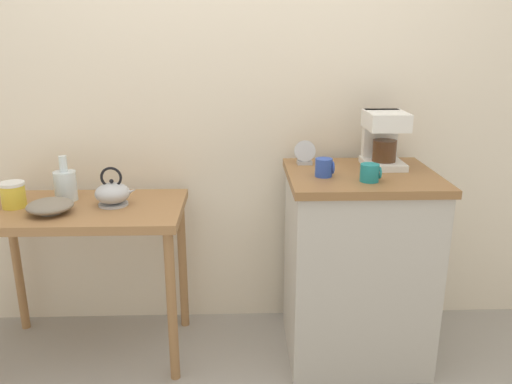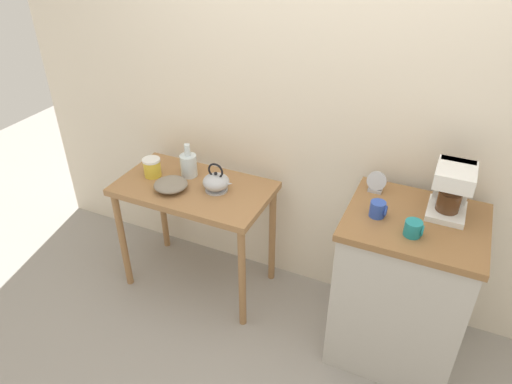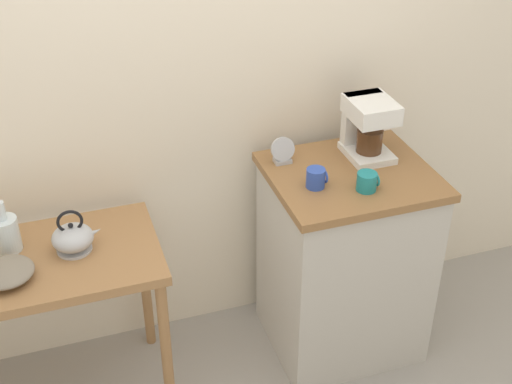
{
  "view_description": "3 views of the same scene",
  "coord_description": "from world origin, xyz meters",
  "px_view_note": "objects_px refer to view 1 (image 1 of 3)",
  "views": [
    {
      "loc": [
        0.03,
        -2.25,
        1.52
      ],
      "look_at": [
        0.1,
        -0.04,
        0.83
      ],
      "focal_mm": 35.86,
      "sensor_mm": 36.0,
      "label": 1
    },
    {
      "loc": [
        0.64,
        -2.05,
        2.26
      ],
      "look_at": [
        -0.24,
        -0.12,
        0.91
      ],
      "focal_mm": 32.97,
      "sensor_mm": 36.0,
      "label": 2
    },
    {
      "loc": [
        -0.57,
        -2.26,
        2.39
      ],
      "look_at": [
        0.15,
        -0.1,
        0.95
      ],
      "focal_mm": 48.99,
      "sensor_mm": 36.0,
      "label": 3
    }
  ],
  "objects_px": {
    "glass_carafe_vase": "(65,185)",
    "coffee_maker": "(383,136)",
    "table_clock": "(305,154)",
    "teakettle": "(113,193)",
    "bowl_stoneware": "(50,206)",
    "canister_enamel": "(13,195)",
    "mug_blue": "(324,168)",
    "mug_dark_teal": "(370,173)"
  },
  "relations": [
    {
      "from": "glass_carafe_vase",
      "to": "coffee_maker",
      "type": "xyz_separation_m",
      "value": [
        1.5,
        0.0,
        0.22
      ]
    },
    {
      "from": "bowl_stoneware",
      "to": "canister_enamel",
      "type": "distance_m",
      "value": 0.22
    },
    {
      "from": "canister_enamel",
      "to": "table_clock",
      "type": "relative_size",
      "value": 1.03
    },
    {
      "from": "glass_carafe_vase",
      "to": "mug_blue",
      "type": "height_order",
      "value": "mug_blue"
    },
    {
      "from": "coffee_maker",
      "to": "mug_blue",
      "type": "height_order",
      "value": "coffee_maker"
    },
    {
      "from": "mug_blue",
      "to": "mug_dark_teal",
      "type": "relative_size",
      "value": 0.94
    },
    {
      "from": "bowl_stoneware",
      "to": "mug_blue",
      "type": "height_order",
      "value": "mug_blue"
    },
    {
      "from": "bowl_stoneware",
      "to": "teakettle",
      "type": "xyz_separation_m",
      "value": [
        0.25,
        0.11,
        0.02
      ]
    },
    {
      "from": "bowl_stoneware",
      "to": "mug_blue",
      "type": "relative_size",
      "value": 2.43
    },
    {
      "from": "glass_carafe_vase",
      "to": "coffee_maker",
      "type": "distance_m",
      "value": 1.52
    },
    {
      "from": "canister_enamel",
      "to": "mug_blue",
      "type": "xyz_separation_m",
      "value": [
        1.4,
        -0.08,
        0.14
      ]
    },
    {
      "from": "bowl_stoneware",
      "to": "table_clock",
      "type": "bearing_deg",
      "value": 11.51
    },
    {
      "from": "glass_carafe_vase",
      "to": "table_clock",
      "type": "distance_m",
      "value": 1.15
    },
    {
      "from": "teakettle",
      "to": "table_clock",
      "type": "relative_size",
      "value": 1.69
    },
    {
      "from": "canister_enamel",
      "to": "teakettle",
      "type": "bearing_deg",
      "value": 1.81
    },
    {
      "from": "bowl_stoneware",
      "to": "canister_enamel",
      "type": "xyz_separation_m",
      "value": [
        -0.19,
        0.09,
        0.02
      ]
    },
    {
      "from": "mug_blue",
      "to": "glass_carafe_vase",
      "type": "bearing_deg",
      "value": 171.44
    },
    {
      "from": "glass_carafe_vase",
      "to": "mug_blue",
      "type": "relative_size",
      "value": 2.61
    },
    {
      "from": "table_clock",
      "to": "teakettle",
      "type": "bearing_deg",
      "value": -171.88
    },
    {
      "from": "glass_carafe_vase",
      "to": "canister_enamel",
      "type": "relative_size",
      "value": 1.83
    },
    {
      "from": "bowl_stoneware",
      "to": "coffee_maker",
      "type": "xyz_separation_m",
      "value": [
        1.51,
        0.19,
        0.26
      ]
    },
    {
      "from": "bowl_stoneware",
      "to": "mug_dark_teal",
      "type": "bearing_deg",
      "value": -3.11
    },
    {
      "from": "glass_carafe_vase",
      "to": "canister_enamel",
      "type": "xyz_separation_m",
      "value": [
        -0.21,
        -0.1,
        -0.02
      ]
    },
    {
      "from": "bowl_stoneware",
      "to": "table_clock",
      "type": "xyz_separation_m",
      "value": [
        1.15,
        0.23,
        0.17
      ]
    },
    {
      "from": "teakettle",
      "to": "table_clock",
      "type": "xyz_separation_m",
      "value": [
        0.9,
        0.13,
        0.15
      ]
    },
    {
      "from": "teakettle",
      "to": "coffee_maker",
      "type": "xyz_separation_m",
      "value": [
        1.26,
        0.09,
        0.24
      ]
    },
    {
      "from": "bowl_stoneware",
      "to": "coffee_maker",
      "type": "bearing_deg",
      "value": 7.29
    },
    {
      "from": "bowl_stoneware",
      "to": "table_clock",
      "type": "height_order",
      "value": "table_clock"
    },
    {
      "from": "coffee_maker",
      "to": "mug_blue",
      "type": "xyz_separation_m",
      "value": [
        -0.31,
        -0.18,
        -0.1
      ]
    },
    {
      "from": "canister_enamel",
      "to": "table_clock",
      "type": "height_order",
      "value": "table_clock"
    },
    {
      "from": "mug_dark_teal",
      "to": "table_clock",
      "type": "height_order",
      "value": "table_clock"
    },
    {
      "from": "canister_enamel",
      "to": "mug_blue",
      "type": "distance_m",
      "value": 1.41
    },
    {
      "from": "table_clock",
      "to": "mug_blue",
      "type": "bearing_deg",
      "value": -75.35
    },
    {
      "from": "coffee_maker",
      "to": "mug_dark_teal",
      "type": "height_order",
      "value": "coffee_maker"
    },
    {
      "from": "coffee_maker",
      "to": "bowl_stoneware",
      "type": "bearing_deg",
      "value": -172.71
    },
    {
      "from": "canister_enamel",
      "to": "mug_blue",
      "type": "bearing_deg",
      "value": -3.36
    },
    {
      "from": "bowl_stoneware",
      "to": "glass_carafe_vase",
      "type": "height_order",
      "value": "glass_carafe_vase"
    },
    {
      "from": "teakettle",
      "to": "bowl_stoneware",
      "type": "bearing_deg",
      "value": -157.19
    },
    {
      "from": "coffee_maker",
      "to": "mug_blue",
      "type": "relative_size",
      "value": 3.14
    },
    {
      "from": "glass_carafe_vase",
      "to": "table_clock",
      "type": "xyz_separation_m",
      "value": [
        1.14,
        0.04,
        0.13
      ]
    },
    {
      "from": "canister_enamel",
      "to": "table_clock",
      "type": "distance_m",
      "value": 1.36
    },
    {
      "from": "teakettle",
      "to": "canister_enamel",
      "type": "height_order",
      "value": "teakettle"
    }
  ]
}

